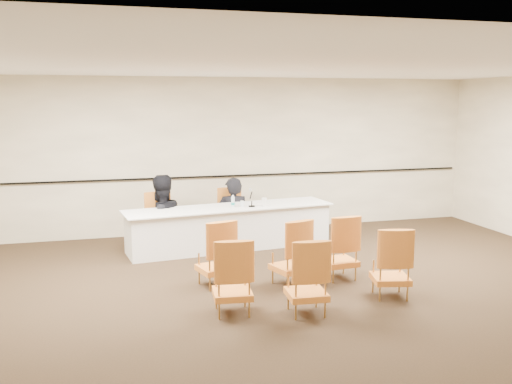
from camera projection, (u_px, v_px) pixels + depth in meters
The scene contains 20 objects.
floor at pixel (302, 295), 7.58m from camera, with size 10.00×10.00×0.00m, color black.
ceiling at pixel (305, 65), 7.10m from camera, with size 10.00×10.00×0.00m, color white.
wall_back at pixel (233, 155), 11.14m from camera, with size 10.00×0.04×3.00m, color #B2A78C.
wall_rail at pixel (234, 176), 11.17m from camera, with size 9.80×0.04×0.03m, color black.
panel_table at pixel (230, 227), 9.95m from camera, with size 3.66×0.85×0.73m, color white, non-canonical shape.
panelist_main at pixel (233, 223), 10.56m from camera, with size 0.62×0.41×1.71m, color black.
panelist_main_chair at pixel (233, 214), 10.53m from camera, with size 0.50×0.50×0.95m, color #CA6F24, non-canonical shape.
panelist_second at pixel (161, 226), 10.04m from camera, with size 0.88×0.69×1.81m, color black.
panelist_second_chair at pixel (161, 220), 10.02m from camera, with size 0.50×0.50×0.95m, color #CA6F24, non-canonical shape.
papers at pixel (261, 205), 10.10m from camera, with size 0.30×0.22×0.00m, color white.
microphone at pixel (252, 198), 9.87m from camera, with size 0.11×0.22×0.31m, color black, non-canonical shape.
water_bottle at pixel (233, 201), 9.85m from camera, with size 0.06×0.06×0.21m, color #18847E, non-canonical shape.
drinking_glass at pixel (242, 204), 9.93m from camera, with size 0.06×0.06×0.10m, color silver.
coffee_cup at pixel (264, 202), 9.95m from camera, with size 0.09×0.09×0.14m, color silver.
aud_chair_front_left at pixel (216, 253), 7.89m from camera, with size 0.50×0.50×0.95m, color #CA6F24, non-canonical shape.
aud_chair_front_mid at pixel (291, 252), 7.93m from camera, with size 0.50×0.50×0.95m, color #CA6F24, non-canonical shape.
aud_chair_front_right at pixel (339, 247), 8.22m from camera, with size 0.50×0.50×0.95m, color #CA6F24, non-canonical shape.
aud_chair_back_left at pixel (232, 275), 6.87m from camera, with size 0.50×0.50×0.95m, color #CA6F24, non-canonical shape.
aud_chair_back_mid at pixel (307, 276), 6.85m from camera, with size 0.50×0.50×0.95m, color #CA6F24, non-canonical shape.
aud_chair_back_right at pixel (391, 262), 7.45m from camera, with size 0.50×0.50×0.95m, color #CA6F24, non-canonical shape.
Camera 1 is at (-2.52, -6.84, 2.57)m, focal length 40.00 mm.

